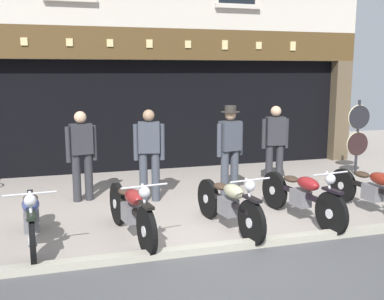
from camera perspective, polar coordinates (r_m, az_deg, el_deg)
name	(u,v)px	position (r m, az deg, el deg)	size (l,w,h in m)	color
ground	(261,289)	(5.35, 8.66, -16.77)	(22.64, 22.00, 0.18)	#9D9288
shop_facade	(136,97)	(12.52, -6.97, 6.62)	(10.94, 4.42, 5.94)	black
motorcycle_left	(31,217)	(6.54, -19.45, -7.92)	(0.62, 1.94, 0.90)	black
motorcycle_center_left	(131,210)	(6.51, -7.63, -7.39)	(0.62, 1.99, 0.92)	black
motorcycle_center	(229,203)	(6.80, 4.64, -6.65)	(0.62, 1.93, 0.91)	black
motorcycle_center_right	(302,195)	(7.40, 13.55, -5.49)	(0.62, 2.06, 0.92)	black
motorcycle_right	(374,189)	(8.14, 21.79, -4.60)	(0.62, 2.04, 0.91)	black
salesman_left	(82,152)	(8.45, -13.65, -0.19)	(0.55, 0.28, 1.64)	#2D2D33
shopkeeper_center	(149,151)	(8.23, -5.38, -0.10)	(0.55, 0.29, 1.67)	#3D424C
salesman_right	(230,147)	(8.45, 4.76, 0.38)	(0.55, 0.35, 1.72)	#3D424C
assistant_far_right	(275,142)	(9.48, 10.34, 1.02)	(0.55, 0.28, 1.65)	#2D2D33
tyre_sign_pole	(358,132)	(10.95, 20.06, 2.19)	(0.56, 0.06, 1.71)	#232328
advert_board_near	(64,105)	(10.72, -15.74, 5.46)	(0.66, 0.03, 1.03)	silver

